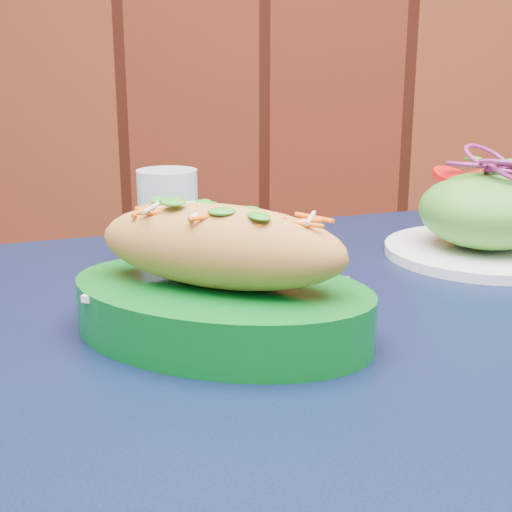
{
  "coord_description": "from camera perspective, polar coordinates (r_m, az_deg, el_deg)",
  "views": [
    {
      "loc": [
        0.41,
        0.97,
        0.99
      ],
      "look_at": [
        0.4,
        1.6,
        0.81
      ],
      "focal_mm": 50.0,
      "sensor_mm": 36.0,
      "label": 1
    }
  ],
  "objects": [
    {
      "name": "cafe_table",
      "position": [
        0.72,
        6.83,
        -11.38
      ],
      "size": [
        1.03,
        1.03,
        0.75
      ],
      "rotation": [
        0.0,
        0.0,
        0.37
      ],
      "color": "black",
      "rests_on": "ground"
    },
    {
      "name": "banh_mi_basket",
      "position": [
        0.62,
        -2.86,
        -2.23
      ],
      "size": [
        0.32,
        0.27,
        0.13
      ],
      "rotation": [
        0.0,
        0.0,
        -0.37
      ],
      "color": "#065C19",
      "rests_on": "cafe_table"
    },
    {
      "name": "salad_plate",
      "position": [
        0.92,
        18.01,
        2.98
      ],
      "size": [
        0.24,
        0.24,
        0.13
      ],
      "rotation": [
        0.0,
        0.0,
        -0.28
      ],
      "color": "white",
      "rests_on": "cafe_table"
    },
    {
      "name": "water_glass",
      "position": [
        0.84,
        -7.03,
        3.02
      ],
      "size": [
        0.07,
        0.07,
        0.11
      ],
      "primitive_type": "cylinder",
      "color": "silver",
      "rests_on": "cafe_table"
    }
  ]
}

